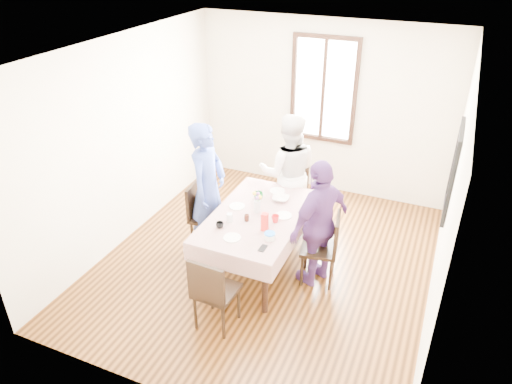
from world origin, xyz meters
TOP-DOWN VIEW (x-y plane):
  - ground at (0.00, 0.00)m, footprint 4.50×4.50m
  - back_wall at (0.00, 2.25)m, footprint 4.00×0.00m
  - right_wall at (2.00, 0.00)m, footprint 0.00×4.50m
  - window_frame at (0.00, 2.23)m, footprint 1.02×0.06m
  - window_pane at (0.00, 2.24)m, footprint 0.90×0.02m
  - art_poster at (1.98, 0.30)m, footprint 0.04×0.76m
  - dining_table at (-0.07, -0.14)m, footprint 0.93×1.61m
  - tablecloth at (-0.07, -0.14)m, footprint 1.05×1.73m
  - chair_left at (-0.85, 0.01)m, footprint 0.46×0.46m
  - chair_right at (0.70, -0.09)m, footprint 0.49×0.49m
  - chair_far at (-0.07, 0.97)m, footprint 0.48×0.48m
  - chair_near at (-0.07, -1.24)m, footprint 0.44×0.44m
  - person_left at (-0.83, 0.01)m, footprint 0.43×0.65m
  - person_far at (-0.07, 0.95)m, footprint 0.99×0.88m
  - person_right at (0.68, -0.09)m, footprint 0.74×1.01m
  - mug_black at (-0.36, -0.57)m, footprint 0.10×0.10m
  - mug_flag at (0.18, -0.21)m, footprint 0.13×0.13m
  - mug_green at (-0.22, 0.22)m, footprint 0.15×0.15m
  - serving_bowl at (0.06, 0.30)m, footprint 0.23×0.23m
  - juice_carton at (0.13, -0.42)m, footprint 0.07×0.07m
  - butter_tub at (0.25, -0.56)m, footprint 0.13×0.13m
  - jam_jar at (-0.14, -0.31)m, footprint 0.06×0.06m
  - drinking_glass at (-0.32, -0.41)m, footprint 0.07×0.07m
  - smartphone at (0.25, -0.76)m, footprint 0.07×0.14m
  - flower_vase at (-0.10, -0.08)m, footprint 0.08×0.08m
  - plate_left at (-0.38, -0.06)m, footprint 0.20×0.20m
  - plate_right at (0.23, -0.04)m, footprint 0.20×0.20m
  - plate_far at (-0.07, 0.50)m, footprint 0.20×0.20m
  - plate_near at (-0.14, -0.71)m, footprint 0.20×0.20m
  - butter_lid at (0.25, -0.56)m, footprint 0.12×0.12m
  - flower_bunch at (-0.10, -0.08)m, footprint 0.09×0.09m

SIDE VIEW (x-z plane):
  - ground at x=0.00m, z-range 0.00..0.00m
  - dining_table at x=-0.07m, z-range 0.00..0.75m
  - chair_left at x=-0.85m, z-range 0.00..0.91m
  - chair_right at x=0.70m, z-range 0.00..0.91m
  - chair_far at x=-0.07m, z-range 0.00..0.91m
  - chair_near at x=-0.07m, z-range 0.00..0.91m
  - tablecloth at x=-0.07m, z-range 0.75..0.76m
  - smartphone at x=0.25m, z-range 0.76..0.77m
  - plate_left at x=-0.38m, z-range 0.76..0.77m
  - plate_right at x=0.23m, z-range 0.76..0.77m
  - plate_far at x=-0.07m, z-range 0.76..0.77m
  - plate_near at x=-0.14m, z-range 0.76..0.77m
  - serving_bowl at x=0.06m, z-range 0.76..0.81m
  - butter_tub at x=0.25m, z-range 0.76..0.83m
  - mug_black at x=-0.36m, z-range 0.76..0.83m
  - person_right at x=0.68m, z-range 0.00..1.60m
  - jam_jar at x=-0.14m, z-range 0.76..0.84m
  - mug_flag at x=0.18m, z-range 0.76..0.85m
  - mug_green at x=-0.22m, z-range 0.76..0.85m
  - drinking_glass at x=-0.32m, z-range 0.76..0.87m
  - butter_lid at x=0.25m, z-range 0.83..0.84m
  - flower_vase at x=-0.10m, z-range 0.76..0.92m
  - person_far at x=-0.07m, z-range 0.00..1.69m
  - juice_carton at x=0.13m, z-range 0.76..0.98m
  - person_left at x=-0.83m, z-range 0.00..1.76m
  - flower_bunch at x=-0.10m, z-range 0.92..1.02m
  - back_wall at x=0.00m, z-range -0.65..3.35m
  - right_wall at x=2.00m, z-range -0.90..3.60m
  - art_poster at x=1.98m, z-range 1.07..2.03m
  - window_frame at x=0.00m, z-range 0.84..2.46m
  - window_pane at x=0.00m, z-range 0.90..2.40m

